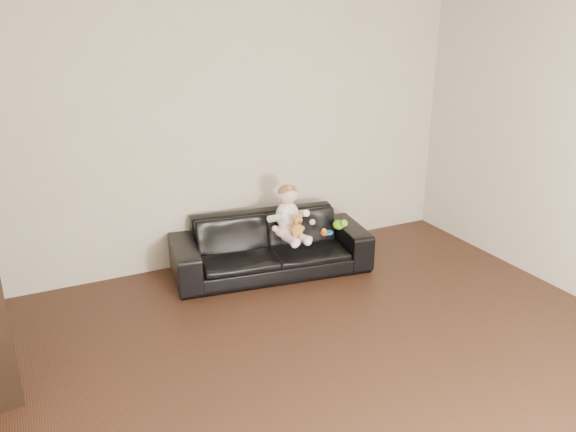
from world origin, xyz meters
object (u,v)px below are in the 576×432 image
sofa (271,245)px  toy_blue_disc (327,233)px  baby (289,215)px  toy_rattle (324,233)px  toy_green (338,225)px  teddy_bear (297,226)px

sofa → toy_blue_disc: 0.57m
baby → toy_rattle: bearing=-32.2°
sofa → toy_rattle: (0.47, -0.21, 0.12)m
sofa → toy_green: size_ratio=14.49×
toy_rattle → toy_blue_disc: size_ratio=0.62×
toy_green → toy_blue_disc: 0.16m
toy_green → toy_blue_disc: (-0.15, -0.05, -0.04)m
sofa → teddy_bear: 0.40m
teddy_bear → toy_green: 0.57m
sofa → baby: bearing=-28.3°
teddy_bear → sofa: bearing=109.1°
baby → toy_rattle: (0.33, -0.10, -0.20)m
teddy_bear → toy_green: teddy_bear is taller
toy_rattle → toy_blue_disc: toy_rattle is taller
sofa → baby: baby is taller
sofa → toy_blue_disc: sofa is taller
baby → teddy_bear: (0.01, -0.16, -0.06)m
teddy_bear → toy_green: bearing=4.4°
baby → teddy_bear: 0.17m
sofa → teddy_bear: bearing=-52.0°
teddy_bear → toy_rattle: (0.32, 0.05, -0.14)m
baby → teddy_bear: baby is taller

